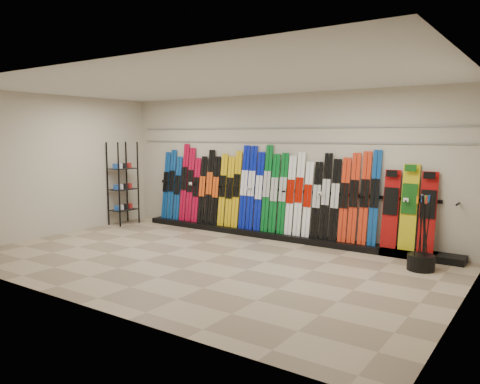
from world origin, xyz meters
The scene contains 13 objects.
floor centered at (0.00, 0.00, 0.00)m, with size 8.00×8.00×0.00m, color gray.
back_wall centered at (0.00, 2.50, 1.50)m, with size 8.00×8.00×0.00m, color beige.
left_wall centered at (-4.00, 0.00, 1.50)m, with size 5.00×5.00×0.00m, color beige.
right_wall centered at (4.00, 0.00, 1.50)m, with size 5.00×5.00×0.00m, color beige.
ceiling centered at (0.00, 0.00, 3.00)m, with size 8.00×8.00×0.00m, color silver.
ski_rack_base centered at (0.22, 2.28, 0.06)m, with size 8.00×0.40×0.12m, color black.
skis centered at (-0.44, 2.34, 0.95)m, with size 5.38×0.25×1.82m.
snowboards centered at (2.77, 2.35, 0.84)m, with size 0.92×0.23×1.52m.
accessory_rack centered at (-3.75, 1.58, 0.99)m, with size 0.40×0.60×1.99m, color black.
pole_bin centered at (3.20, 1.55, 0.12)m, with size 0.43×0.43×0.25m, color black.
ski_poles centered at (3.20, 1.58, 0.61)m, with size 0.20×0.33×1.18m.
slatwall_rail_0 centered at (0.00, 2.48, 2.00)m, with size 7.60×0.02×0.03m, color gray.
slatwall_rail_1 centered at (0.00, 2.48, 2.30)m, with size 7.60×0.02×0.03m, color gray.
Camera 1 is at (4.92, -6.08, 2.13)m, focal length 35.00 mm.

